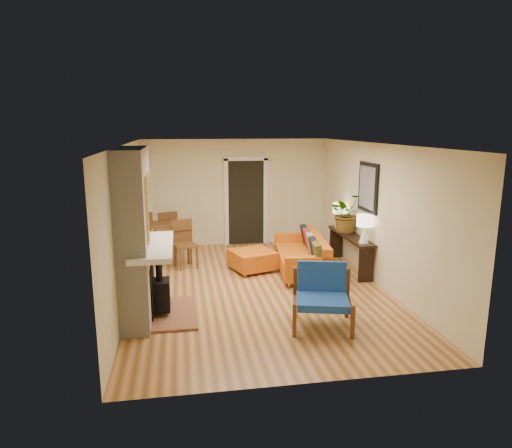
# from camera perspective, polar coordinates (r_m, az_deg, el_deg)

# --- Properties ---
(room_shell) EXTENTS (6.50, 6.50, 6.50)m
(room_shell) POSITION_cam_1_polar(r_m,az_deg,el_deg) (10.78, 1.04, 3.27)
(room_shell) COLOR tan
(room_shell) RESTS_ON ground
(fireplace) EXTENTS (1.09, 1.68, 2.60)m
(fireplace) POSITION_cam_1_polar(r_m,az_deg,el_deg) (7.06, -14.58, -1.86)
(fireplace) COLOR white
(fireplace) RESTS_ON ground
(sofa) EXTENTS (1.09, 2.11, 0.80)m
(sofa) POSITION_cam_1_polar(r_m,az_deg,el_deg) (9.30, 6.08, -3.85)
(sofa) COLOR silver
(sofa) RESTS_ON ground
(ottoman) EXTENTS (1.02, 1.02, 0.41)m
(ottoman) POSITION_cam_1_polar(r_m,az_deg,el_deg) (9.36, -0.43, -4.41)
(ottoman) COLOR silver
(ottoman) RESTS_ON ground
(blue_chair) EXTENTS (1.04, 1.03, 0.90)m
(blue_chair) POSITION_cam_1_polar(r_m,az_deg,el_deg) (6.91, 8.26, -8.46)
(blue_chair) COLOR brown
(blue_chair) RESTS_ON ground
(dining_table) EXTENTS (1.17, 1.88, 0.99)m
(dining_table) POSITION_cam_1_polar(r_m,az_deg,el_deg) (10.16, -10.55, -0.89)
(dining_table) COLOR brown
(dining_table) RESTS_ON ground
(console_table) EXTENTS (0.34, 1.85, 0.72)m
(console_table) POSITION_cam_1_polar(r_m,az_deg,el_deg) (9.57, 11.72, -2.18)
(console_table) COLOR black
(console_table) RESTS_ON ground
(lamp_near) EXTENTS (0.30, 0.30, 0.54)m
(lamp_near) POSITION_cam_1_polar(r_m,az_deg,el_deg) (8.86, 13.39, -0.18)
(lamp_near) COLOR white
(lamp_near) RESTS_ON console_table
(lamp_far) EXTENTS (0.30, 0.30, 0.54)m
(lamp_far) POSITION_cam_1_polar(r_m,az_deg,el_deg) (10.12, 10.40, 1.47)
(lamp_far) COLOR white
(lamp_far) RESTS_ON console_table
(houseplant) EXTENTS (0.88, 0.81, 0.82)m
(houseplant) POSITION_cam_1_polar(r_m,az_deg,el_deg) (9.67, 11.28, 1.39)
(houseplant) COLOR #1E5919
(houseplant) RESTS_ON console_table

